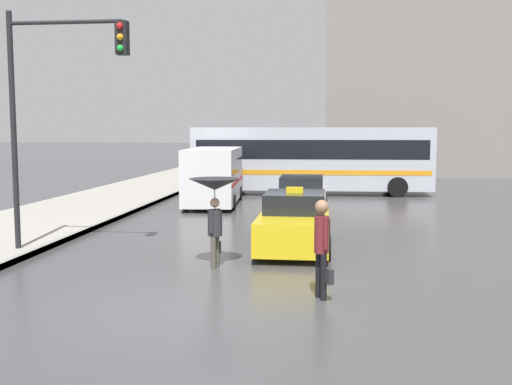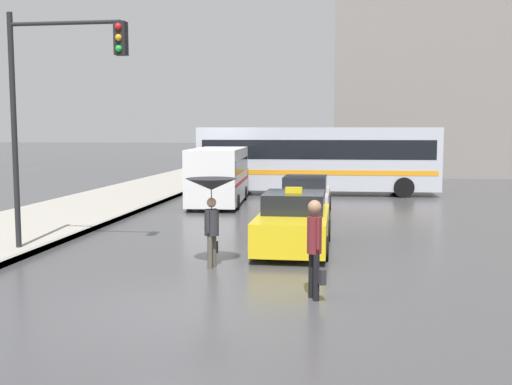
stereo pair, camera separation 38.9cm
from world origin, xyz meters
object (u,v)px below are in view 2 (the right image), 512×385
pedestrian_man (315,242)px  traffic_light (56,89)px  taxi (294,223)px  ambulance_van (219,173)px  city_bus (317,157)px  pedestrian_with_umbrella (211,194)px  sedan_red (305,197)px

pedestrian_man → traffic_light: size_ratio=0.31×
taxi → ambulance_van: (-3.92, 9.26, 0.65)m
pedestrian_man → traffic_light: 7.92m
traffic_light → city_bus: bearing=69.5°
ambulance_van → traffic_light: 11.36m
ambulance_van → traffic_light: (-1.90, -10.84, 2.82)m
ambulance_van → pedestrian_man: size_ratio=3.12×
city_bus → pedestrian_with_umbrella: 16.77m
sedan_red → traffic_light: bearing=55.1°
traffic_light → pedestrian_with_umbrella: bearing=-12.2°
pedestrian_with_umbrella → pedestrian_man: 3.42m
ambulance_van → pedestrian_man: (4.67, -14.03, -0.26)m
ambulance_van → pedestrian_man: bearing=104.6°
taxi → traffic_light: traffic_light is taller
city_bus → pedestrian_man: city_bus is taller
ambulance_van → traffic_light: size_ratio=0.96×
pedestrian_with_umbrella → traffic_light: size_ratio=0.34×
ambulance_van → pedestrian_with_umbrella: 11.94m
ambulance_van → pedestrian_with_umbrella: size_ratio=2.83×
taxi → city_bus: city_bus is taller
taxi → traffic_light: (-5.81, -1.58, 3.47)m
ambulance_van → traffic_light: traffic_light is taller
sedan_red → pedestrian_with_umbrella: (-1.62, -9.10, 1.04)m
sedan_red → pedestrian_with_umbrella: bearing=79.9°
taxi → pedestrian_man: pedestrian_man is taller
pedestrian_with_umbrella → pedestrian_man: pedestrian_with_umbrella is taller
sedan_red → pedestrian_man: pedestrian_man is taller
ambulance_van → pedestrian_with_umbrella: ambulance_van is taller
pedestrian_man → ambulance_van: bearing=173.2°
pedestrian_with_umbrella → taxi: bearing=-23.0°
sedan_red → ambulance_van: size_ratio=0.79×
pedestrian_with_umbrella → city_bus: bearing=5.3°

